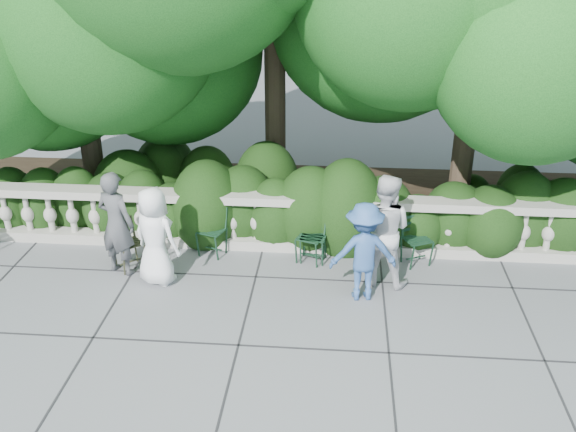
# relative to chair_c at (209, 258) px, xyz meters

# --- Properties ---
(ground) EXTENTS (90.00, 90.00, 0.00)m
(ground) POSITION_rel_chair_c_xyz_m (1.37, -1.35, 0.00)
(ground) COLOR #5B5C63
(ground) RESTS_ON ground
(balustrade) EXTENTS (12.00, 0.44, 1.00)m
(balustrade) POSITION_rel_chair_c_xyz_m (1.37, 0.45, 0.49)
(balustrade) COLOR #9E998E
(balustrade) RESTS_ON ground
(shrub_hedge) EXTENTS (15.00, 2.60, 1.70)m
(shrub_hedge) POSITION_rel_chair_c_xyz_m (1.37, 1.65, 0.00)
(shrub_hedge) COLOR black
(shrub_hedge) RESTS_ON ground
(chair_c) EXTENTS (0.57, 0.60, 0.84)m
(chair_c) POSITION_rel_chair_c_xyz_m (0.00, 0.00, 0.00)
(chair_c) COLOR black
(chair_c) RESTS_ON ground
(chair_d) EXTENTS (0.50, 0.54, 0.84)m
(chair_d) POSITION_rel_chair_c_xyz_m (1.73, -0.08, 0.00)
(chair_d) COLOR black
(chair_d) RESTS_ON ground
(chair_e) EXTENTS (0.58, 0.60, 0.84)m
(chair_e) POSITION_rel_chair_c_xyz_m (1.66, -0.11, 0.00)
(chair_e) COLOR black
(chair_e) RESTS_ON ground
(chair_f) EXTENTS (0.61, 0.63, 0.84)m
(chair_f) POSITION_rel_chair_c_xyz_m (3.50, -0.03, 0.00)
(chair_f) COLOR black
(chair_f) RESTS_ON ground
(chair_weathered) EXTENTS (0.65, 0.65, 0.84)m
(chair_weathered) POSITION_rel_chair_c_xyz_m (-1.10, -0.54, 0.00)
(chair_weathered) COLOR black
(chair_weathered) RESTS_ON ground
(person_businessman) EXTENTS (0.91, 0.77, 1.58)m
(person_businessman) POSITION_rel_chair_c_xyz_m (-0.62, -0.80, 0.79)
(person_businessman) COLOR white
(person_businessman) RESTS_ON ground
(person_woman_grey) EXTENTS (0.73, 0.60, 1.72)m
(person_woman_grey) POSITION_rel_chair_c_xyz_m (-1.30, -0.55, 0.86)
(person_woman_grey) COLOR #46484C
(person_woman_grey) RESTS_ON ground
(person_casual_man) EXTENTS (1.01, 0.87, 1.79)m
(person_casual_man) POSITION_rel_chair_c_xyz_m (2.83, -0.51, 0.90)
(person_casual_man) COLOR silver
(person_casual_man) RESTS_ON ground
(person_older_blue) EXTENTS (1.06, 0.70, 1.53)m
(person_older_blue) POSITION_rel_chair_c_xyz_m (2.53, -0.98, 0.77)
(person_older_blue) COLOR #325897
(person_older_blue) RESTS_ON ground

